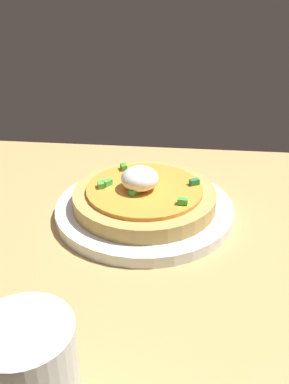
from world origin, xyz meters
TOP-DOWN VIEW (x-y plane):
  - dining_table at (0.00, 0.00)cm, footprint 94.12×68.21cm
  - plate at (-2.27, -9.83)cm, footprint 24.48×24.48cm
  - pizza at (-2.22, -9.81)cm, footprint 19.53×19.53cm

SIDE VIEW (x-z plane):
  - dining_table at x=0.00cm, z-range 0.00..2.21cm
  - plate at x=-2.27cm, z-range 2.21..3.74cm
  - pizza at x=-2.22cm, z-range 2.34..8.13cm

